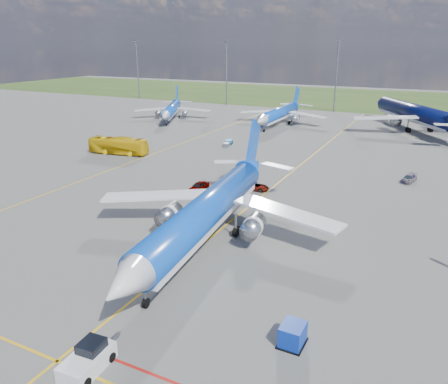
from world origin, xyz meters
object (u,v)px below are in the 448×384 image
at_px(main_airliner, 207,242).
at_px(service_car_c, 409,178).
at_px(uld_container, 293,334).
at_px(baggage_tug_c, 228,143).
at_px(service_car_b, 255,186).
at_px(bg_jet_nw, 172,119).
at_px(pushback_tug, 88,359).
at_px(service_car_a, 199,187).
at_px(bg_jet_n, 412,130).
at_px(apron_bus, 118,146).
at_px(bg_jet_nnw, 279,125).

relative_size(main_airliner, service_car_c, 10.33).
bearing_deg(uld_container, baggage_tug_c, 121.11).
distance_m(service_car_b, service_car_c, 26.18).
distance_m(bg_jet_nw, baggage_tug_c, 38.51).
bearing_deg(pushback_tug, service_car_a, 104.47).
distance_m(bg_jet_n, service_car_c, 49.60).
xyz_separation_m(service_car_c, baggage_tug_c, (-38.88, 11.24, -0.12)).
bearing_deg(bg_jet_nw, apron_bus, -96.68).
distance_m(pushback_tug, service_car_b, 42.21).
bearing_deg(baggage_tug_c, uld_container, -72.73).
xyz_separation_m(pushback_tug, service_car_a, (-12.36, 37.56, -0.07)).
distance_m(bg_jet_nnw, pushback_tug, 100.00).
xyz_separation_m(main_airliner, uld_container, (14.54, -13.06, 0.85)).
bearing_deg(apron_bus, bg_jet_n, -51.87).
relative_size(pushback_tug, service_car_c, 1.42).
distance_m(bg_jet_nw, service_car_c, 77.54).
distance_m(apron_bus, service_car_b, 35.47).
distance_m(main_airliner, service_car_a, 18.41).
relative_size(apron_bus, baggage_tug_c, 2.69).
height_order(bg_jet_nw, main_airliner, main_airliner).
relative_size(uld_container, service_car_c, 0.52).
height_order(service_car_a, baggage_tug_c, service_car_a).
xyz_separation_m(apron_bus, service_car_a, (26.62, -13.40, -1.04)).
bearing_deg(bg_jet_n, baggage_tug_c, 14.34).
xyz_separation_m(bg_jet_n, service_car_c, (3.03, -49.50, 0.60)).
distance_m(service_car_a, service_car_b, 8.83).
height_order(pushback_tug, baggage_tug_c, pushback_tug).
relative_size(bg_jet_nw, bg_jet_n, 0.67).
height_order(service_car_b, baggage_tug_c, service_car_b).
relative_size(service_car_c, baggage_tug_c, 0.88).
xyz_separation_m(bg_jet_n, baggage_tug_c, (-35.84, -38.27, 0.48)).
distance_m(uld_container, apron_bus, 66.10).
bearing_deg(bg_jet_nnw, bg_jet_nw, -170.14).
height_order(bg_jet_nw, pushback_tug, bg_jet_nw).
height_order(bg_jet_nw, apron_bus, bg_jet_nw).
relative_size(main_airliner, baggage_tug_c, 9.06).
bearing_deg(service_car_b, uld_container, -154.87).
relative_size(pushback_tug, baggage_tug_c, 1.24).
xyz_separation_m(bg_jet_nw, service_car_a, (40.29, -54.58, 0.72)).
height_order(bg_jet_n, uld_container, bg_jet_n).
height_order(pushback_tug, service_car_c, pushback_tug).
bearing_deg(service_car_c, bg_jet_nnw, 146.01).
relative_size(service_car_a, baggage_tug_c, 0.90).
relative_size(bg_jet_n, service_car_b, 11.37).
height_order(main_airliner, service_car_a, main_airliner).
bearing_deg(baggage_tug_c, service_car_a, -84.94).
xyz_separation_m(bg_jet_n, service_car_a, (-25.91, -69.15, 0.72)).
relative_size(pushback_tug, service_car_a, 1.38).
height_order(bg_jet_n, baggage_tug_c, bg_jet_n).
bearing_deg(service_car_a, pushback_tug, -67.22).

